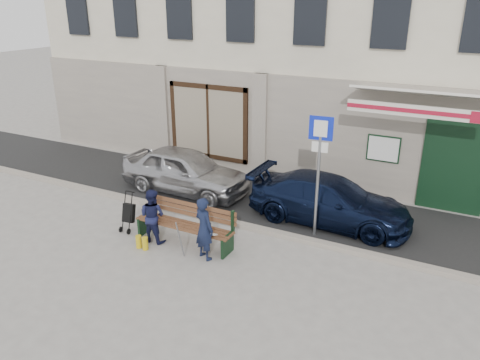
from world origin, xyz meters
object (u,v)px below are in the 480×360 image
Objects in this scene: parking_sign at (319,157)px; woman at (152,216)px; bench at (183,224)px; stroller at (129,214)px; car_navy at (329,200)px; man at (204,229)px; car_silver at (185,170)px.

parking_sign reaches higher than woman.
bench is (-2.57, -1.72, -1.50)m from parking_sign.
parking_sign is at bearing 17.67° from stroller.
man is at bearing 148.83° from car_navy.
bench is (-2.65, -2.56, -0.13)m from car_navy.
woman reaches higher than stroller.
woman is at bearing -16.96° from stroller.
parking_sign is (4.19, -0.86, 1.31)m from car_silver.
car_silver is at bearing 162.66° from parking_sign.
woman is at bearing -159.85° from car_silver.
car_navy reaches higher than stroller.
car_silver is 2.67m from stroller.
parking_sign is 3.44m from bench.
car_navy reaches higher than bench.
parking_sign is at bearing -100.34° from car_silver.
car_navy is (4.27, -0.02, -0.06)m from car_silver.
parking_sign is 2.25× the size of woman.
car_silver is 2.96× the size of woman.
bench is at bearing -3.11° from stroller.
man reaches higher than woman.
car_navy is 4.16× the size of stroller.
woman is (-1.45, 0.12, -0.07)m from man.
man is at bearing -24.37° from bench.
bench is 1.70× the size of man.
woman reaches higher than bench.
parking_sign is (-0.08, -0.84, 1.37)m from car_navy.
parking_sign is 4.00m from woman.
car_silver reaches higher than bench.
man is 2.33m from stroller.
stroller is (-0.85, 0.16, -0.21)m from woman.
parking_sign is at bearing -108.91° from man.
woman is at bearing -159.64° from bench.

